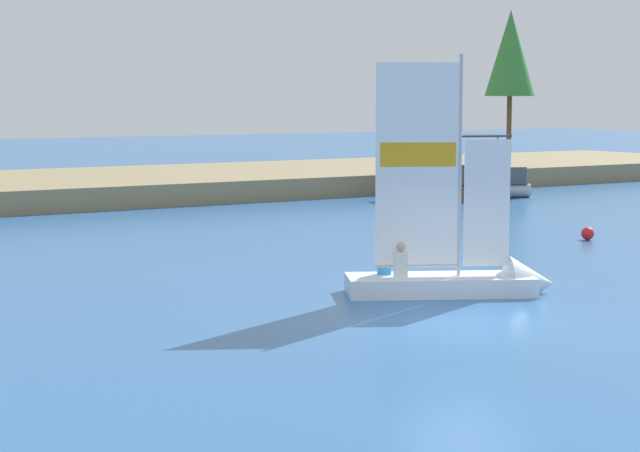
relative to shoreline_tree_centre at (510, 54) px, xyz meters
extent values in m
plane|color=#2D609E|center=(-24.33, -25.76, -6.35)|extent=(200.00, 200.00, 0.00)
cylinder|color=brown|center=(0.00, 0.00, -3.76)|extent=(0.24, 0.24, 3.42)
cone|color=#387F33|center=(0.00, 0.00, 0.03)|extent=(2.44, 2.44, 4.16)
cube|color=brown|center=(-6.90, -4.10, -6.10)|extent=(1.93, 5.29, 0.51)
cube|color=silver|center=(-22.71, -23.20, -6.15)|extent=(4.21, 3.11, 0.41)
cone|color=silver|center=(-20.93, -24.14, -6.15)|extent=(1.48, 1.58, 1.25)
cylinder|color=#B7B7BC|center=(-22.35, -23.39, -3.57)|extent=(0.08, 0.08, 4.75)
cube|color=white|center=(-23.16, -22.96, -3.54)|extent=(1.62, 0.88, 4.32)
cube|color=orange|center=(-23.16, -22.96, -3.33)|extent=(1.46, 0.80, 0.52)
cube|color=white|center=(-21.82, -23.67, -4.38)|extent=(0.90, 0.49, 2.73)
cylinder|color=#B7B7BC|center=(-23.16, -22.96, -5.73)|extent=(1.63, 0.90, 0.06)
cube|color=silver|center=(-23.66, -23.04, -5.66)|extent=(0.34, 0.31, 0.57)
sphere|color=tan|center=(-23.66, -23.04, -5.27)|extent=(0.20, 0.20, 0.20)
cube|color=#338CCC|center=(-23.60, -22.38, -5.67)|extent=(0.34, 0.31, 0.57)
sphere|color=tan|center=(-23.60, -22.38, -5.27)|extent=(0.20, 0.20, 0.20)
cylinder|color=#B2B2B7|center=(-6.38, -3.59, -6.05)|extent=(5.51, 2.38, 0.60)
cylinder|color=#B2B2B7|center=(-6.91, -5.16, -6.05)|extent=(5.51, 2.38, 0.60)
cube|color=#474C56|center=(-6.64, -4.37, -5.70)|extent=(5.83, 3.87, 0.10)
cube|color=#474C56|center=(-6.31, -3.40, -5.35)|extent=(4.93, 1.76, 0.60)
cube|color=#474C56|center=(-6.98, -5.35, -5.35)|extent=(4.93, 1.76, 0.60)
cylinder|color=#B2B2B7|center=(-5.05, -4.92, -4.72)|extent=(0.06, 0.06, 1.88)
cylinder|color=#B2B2B7|center=(-8.24, -3.83, -4.72)|extent=(0.06, 0.06, 1.88)
cube|color=#333842|center=(-6.64, -4.37, -3.74)|extent=(4.27, 3.15, 0.08)
sphere|color=red|center=(-13.02, -18.07, -6.16)|extent=(0.38, 0.38, 0.38)
camera|label=1|loc=(-38.08, -42.45, -2.12)|focal=64.46mm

